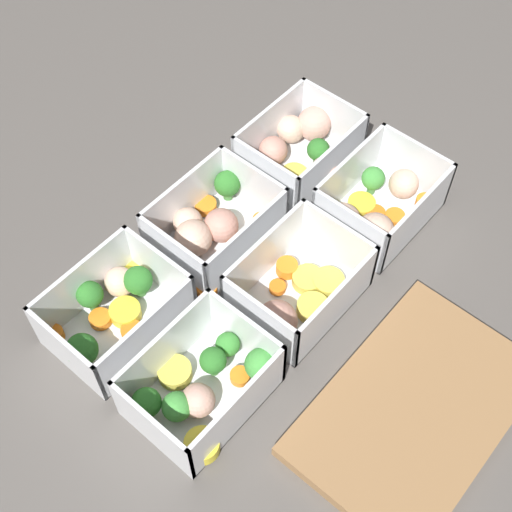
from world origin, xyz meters
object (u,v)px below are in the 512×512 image
(container_near_center, at_px, (210,226))
(container_near_right, at_px, (114,310))
(container_far_center, at_px, (294,294))
(container_far_right, at_px, (202,386))
(container_near_left, at_px, (302,147))
(container_far_left, at_px, (375,208))

(container_near_center, xyz_separation_m, container_near_right, (0.17, -0.00, 0.00))
(container_near_right, distance_m, container_far_center, 0.22)
(container_far_center, xyz_separation_m, container_far_right, (0.16, -0.00, 0.00))
(container_far_right, bearing_deg, container_near_right, -91.08)
(container_near_left, xyz_separation_m, container_near_center, (0.19, -0.00, 0.00))
(container_far_center, bearing_deg, container_near_center, -93.74)
(container_near_left, distance_m, container_far_right, 0.38)
(container_near_left, height_order, container_far_right, same)
(container_far_left, height_order, container_far_right, same)
(container_near_center, distance_m, container_far_left, 0.22)
(container_near_right, xyz_separation_m, container_far_left, (-0.33, 0.15, 0.00))
(container_near_right, distance_m, container_far_right, 0.15)
(container_near_right, distance_m, container_far_left, 0.36)
(container_near_left, relative_size, container_far_center, 1.01)
(container_near_left, bearing_deg, container_near_right, -0.67)
(container_far_left, height_order, container_far_center, same)
(container_near_right, relative_size, container_far_center, 0.96)
(container_near_center, distance_m, container_far_right, 0.22)
(container_near_right, height_order, container_far_left, same)
(container_near_left, distance_m, container_far_left, 0.14)
(container_near_left, bearing_deg, container_far_center, 36.30)
(container_near_center, height_order, container_far_right, same)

